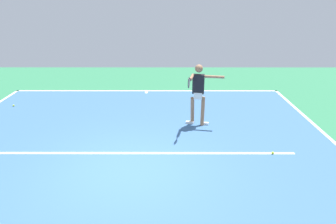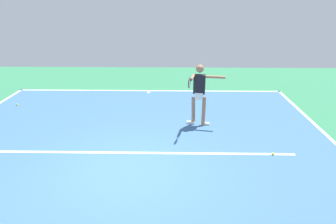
# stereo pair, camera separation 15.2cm
# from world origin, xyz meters

# --- Properties ---
(ground_plane) EXTENTS (22.28, 22.28, 0.00)m
(ground_plane) POSITION_xyz_m (0.00, 0.00, 0.00)
(ground_plane) COLOR #2D754C
(court_surface) EXTENTS (10.85, 13.08, 0.00)m
(court_surface) POSITION_xyz_m (0.00, 0.00, 0.00)
(court_surface) COLOR #38608E
(court_surface) RESTS_ON ground_plane
(court_line_baseline_near) EXTENTS (10.85, 0.10, 0.01)m
(court_line_baseline_near) POSITION_xyz_m (0.00, -6.49, 0.00)
(court_line_baseline_near) COLOR white
(court_line_baseline_near) RESTS_ON ground_plane
(court_line_service) EXTENTS (8.14, 0.10, 0.01)m
(court_line_service) POSITION_xyz_m (0.00, -0.86, 0.00)
(court_line_service) COLOR white
(court_line_service) RESTS_ON ground_plane
(court_line_centre_mark) EXTENTS (0.10, 0.30, 0.01)m
(court_line_centre_mark) POSITION_xyz_m (0.00, -6.29, 0.00)
(court_line_centre_mark) COLOR white
(court_line_centre_mark) RESTS_ON ground_plane
(tennis_player) EXTENTS (1.12, 1.19, 1.86)m
(tennis_player) POSITION_xyz_m (-1.79, -2.78, 1.09)
(tennis_player) COLOR #9E7051
(tennis_player) RESTS_ON ground_plane
(tennis_ball_near_service_line) EXTENTS (0.07, 0.07, 0.07)m
(tennis_ball_near_service_line) POSITION_xyz_m (-3.50, -0.82, 0.03)
(tennis_ball_near_service_line) COLOR #CCE033
(tennis_ball_near_service_line) RESTS_ON ground_plane
(tennis_ball_by_baseline) EXTENTS (0.07, 0.07, 0.07)m
(tennis_ball_by_baseline) POSITION_xyz_m (4.62, -4.48, 0.03)
(tennis_ball_by_baseline) COLOR #CCE033
(tennis_ball_by_baseline) RESTS_ON ground_plane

